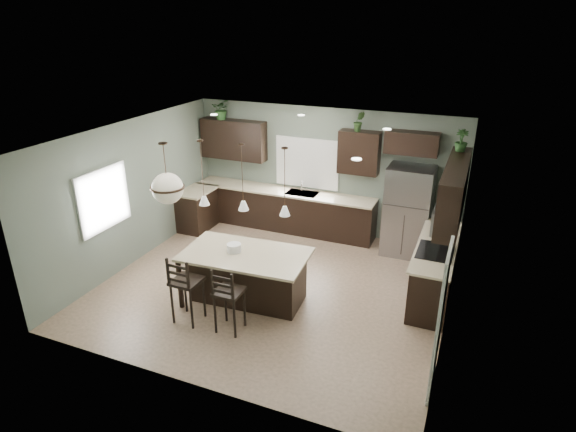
{
  "coord_description": "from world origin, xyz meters",
  "views": [
    {
      "loc": [
        3.14,
        -6.97,
        4.59
      ],
      "look_at": [
        0.1,
        0.4,
        1.25
      ],
      "focal_mm": 30.0,
      "sensor_mm": 36.0,
      "label": 1
    }
  ],
  "objects_px": {
    "refrigerator": "(408,211)",
    "serving_dish": "(234,248)",
    "kitchen_island": "(246,278)",
    "plant_back_left": "(222,109)",
    "bar_stool_left": "(187,288)",
    "bar_stool_center": "(229,299)"
  },
  "relations": [
    {
      "from": "bar_stool_center",
      "to": "plant_back_left",
      "type": "height_order",
      "value": "plant_back_left"
    },
    {
      "from": "kitchen_island",
      "to": "bar_stool_left",
      "type": "distance_m",
      "value": 1.06
    },
    {
      "from": "bar_stool_center",
      "to": "kitchen_island",
      "type": "bearing_deg",
      "value": 98.63
    },
    {
      "from": "refrigerator",
      "to": "serving_dish",
      "type": "height_order",
      "value": "refrigerator"
    },
    {
      "from": "bar_stool_left",
      "to": "bar_stool_center",
      "type": "relative_size",
      "value": 1.06
    },
    {
      "from": "bar_stool_center",
      "to": "serving_dish",
      "type": "bearing_deg",
      "value": 111.67
    },
    {
      "from": "bar_stool_left",
      "to": "plant_back_left",
      "type": "xyz_separation_m",
      "value": [
        -1.56,
        4.05,
        2.04
      ]
    },
    {
      "from": "serving_dish",
      "to": "bar_stool_center",
      "type": "distance_m",
      "value": 0.98
    },
    {
      "from": "refrigerator",
      "to": "bar_stool_left",
      "type": "relative_size",
      "value": 1.56
    },
    {
      "from": "bar_stool_left",
      "to": "plant_back_left",
      "type": "relative_size",
      "value": 2.57
    },
    {
      "from": "kitchen_island",
      "to": "plant_back_left",
      "type": "bearing_deg",
      "value": 120.67
    },
    {
      "from": "refrigerator",
      "to": "bar_stool_center",
      "type": "bearing_deg",
      "value": -118.66
    },
    {
      "from": "bar_stool_left",
      "to": "plant_back_left",
      "type": "height_order",
      "value": "plant_back_left"
    },
    {
      "from": "plant_back_left",
      "to": "refrigerator",
      "type": "bearing_deg",
      "value": -3.53
    },
    {
      "from": "kitchen_island",
      "to": "plant_back_left",
      "type": "xyz_separation_m",
      "value": [
        -2.17,
        3.19,
        2.17
      ]
    },
    {
      "from": "refrigerator",
      "to": "bar_stool_left",
      "type": "height_order",
      "value": "refrigerator"
    },
    {
      "from": "refrigerator",
      "to": "kitchen_island",
      "type": "height_order",
      "value": "refrigerator"
    },
    {
      "from": "refrigerator",
      "to": "serving_dish",
      "type": "xyz_separation_m",
      "value": [
        -2.39,
        -2.94,
        0.07
      ]
    },
    {
      "from": "refrigerator",
      "to": "bar_stool_left",
      "type": "xyz_separation_m",
      "value": [
        -2.79,
        -3.78,
        -0.33
      ]
    },
    {
      "from": "bar_stool_center",
      "to": "plant_back_left",
      "type": "relative_size",
      "value": 2.43
    },
    {
      "from": "kitchen_island",
      "to": "plant_back_left",
      "type": "height_order",
      "value": "plant_back_left"
    },
    {
      "from": "serving_dish",
      "to": "bar_stool_left",
      "type": "height_order",
      "value": "bar_stool_left"
    }
  ]
}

